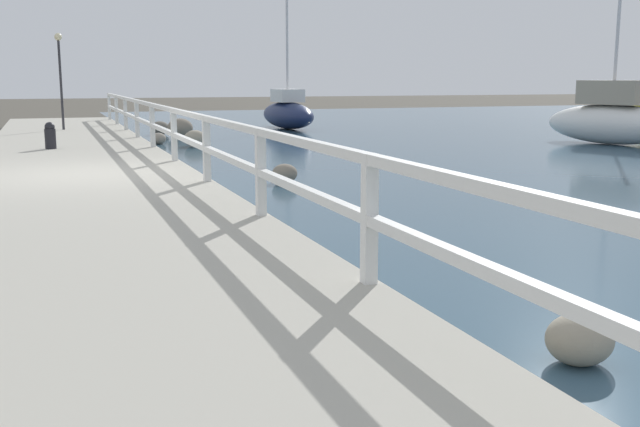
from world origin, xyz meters
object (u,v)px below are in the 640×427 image
(dock_lamp, at_px, (60,64))
(sailboat_navy, at_px, (288,113))
(mooring_bollard, at_px, (50,135))
(sailboat_white, at_px, (612,119))

(dock_lamp, relative_size, sailboat_navy, 0.61)
(mooring_bollard, xyz_separation_m, sailboat_navy, (8.15, 9.03, -0.04))
(sailboat_navy, height_order, sailboat_white, sailboat_white)
(dock_lamp, xyz_separation_m, sailboat_white, (14.22, -6.51, -1.51))
(mooring_bollard, xyz_separation_m, sailboat_white, (14.62, -0.20, 0.10))
(dock_lamp, bearing_deg, sailboat_white, -24.60)
(sailboat_navy, xyz_separation_m, sailboat_white, (6.47, -9.23, 0.14))
(mooring_bollard, bearing_deg, sailboat_navy, 47.93)
(mooring_bollard, bearing_deg, sailboat_white, -0.79)
(dock_lamp, relative_size, sailboat_white, 0.54)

